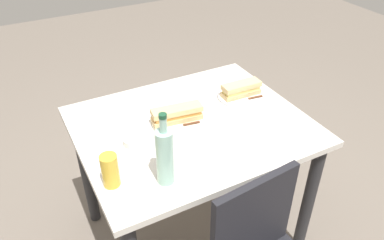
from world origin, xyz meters
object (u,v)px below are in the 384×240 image
at_px(baguette_sandwich_far, 241,89).
at_px(knife_far, 248,99).
at_px(dining_table, 192,145).
at_px(baguette_sandwich_near, 177,114).
at_px(plate_far, 240,96).
at_px(plate_near, 177,121).
at_px(beer_glass, 110,171).
at_px(knife_near, 183,125).
at_px(water_bottle, 165,156).
at_px(olive_bowl, 133,141).

height_order(baguette_sandwich_far, knife_far, baguette_sandwich_far).
bearing_deg(dining_table, baguette_sandwich_near, -33.07).
relative_size(baguette_sandwich_near, plate_far, 1.03).
distance_m(plate_near, baguette_sandwich_far, 0.39).
bearing_deg(knife_far, beer_glass, 17.05).
bearing_deg(knife_far, knife_near, 7.37).
bearing_deg(baguette_sandwich_near, plate_near, -90.00).
height_order(baguette_sandwich_near, baguette_sandwich_far, same).
xyz_separation_m(baguette_sandwich_far, beer_glass, (0.78, 0.30, 0.02)).
bearing_deg(baguette_sandwich_far, plate_far, 0.00).
distance_m(baguette_sandwich_near, water_bottle, 0.39).
distance_m(plate_near, olive_bowl, 0.24).
bearing_deg(plate_far, dining_table, 15.09).
bearing_deg(knife_far, plate_near, -0.51).
xyz_separation_m(baguette_sandwich_far, knife_far, (-0.01, 0.05, -0.03)).
height_order(knife_near, water_bottle, water_bottle).
height_order(dining_table, baguette_sandwich_far, baguette_sandwich_far).
relative_size(plate_near, knife_near, 1.30).
distance_m(dining_table, knife_far, 0.37).
distance_m(plate_far, knife_far, 0.06).
relative_size(baguette_sandwich_far, beer_glass, 1.50).
height_order(baguette_sandwich_far, water_bottle, water_bottle).
bearing_deg(knife_far, water_bottle, 28.08).
distance_m(knife_far, beer_glass, 0.83).
bearing_deg(knife_far, baguette_sandwich_far, -79.70).
distance_m(plate_far, water_bottle, 0.71).
height_order(plate_far, olive_bowl, olive_bowl).
distance_m(dining_table, baguette_sandwich_near, 0.19).
xyz_separation_m(knife_far, beer_glass, (0.79, 0.24, 0.05)).
bearing_deg(beer_glass, dining_table, -155.27).
relative_size(knife_far, water_bottle, 0.59).
xyz_separation_m(plate_far, water_bottle, (0.59, 0.37, 0.12)).
relative_size(plate_near, baguette_sandwich_near, 0.98).
bearing_deg(plate_far, beer_glass, 20.82).
height_order(knife_near, baguette_sandwich_far, baguette_sandwich_far).
relative_size(knife_near, water_bottle, 0.59).
height_order(dining_table, beer_glass, beer_glass).
bearing_deg(beer_glass, baguette_sandwich_far, -159.18).
distance_m(plate_near, plate_far, 0.39).
xyz_separation_m(baguette_sandwich_far, olive_bowl, (0.62, 0.10, -0.03)).
bearing_deg(plate_far, baguette_sandwich_far, 0.00).
distance_m(plate_near, beer_glass, 0.47).
height_order(water_bottle, beer_glass, water_bottle).
xyz_separation_m(plate_near, plate_far, (-0.39, -0.05, 0.00)).
xyz_separation_m(plate_near, baguette_sandwich_far, (-0.39, -0.05, 0.04)).
xyz_separation_m(knife_near, water_bottle, (0.21, 0.27, 0.11)).
bearing_deg(knife_near, beer_glass, 25.68).
bearing_deg(olive_bowl, beer_glass, 51.22).
distance_m(knife_near, knife_far, 0.39).
distance_m(knife_near, baguette_sandwich_far, 0.40).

